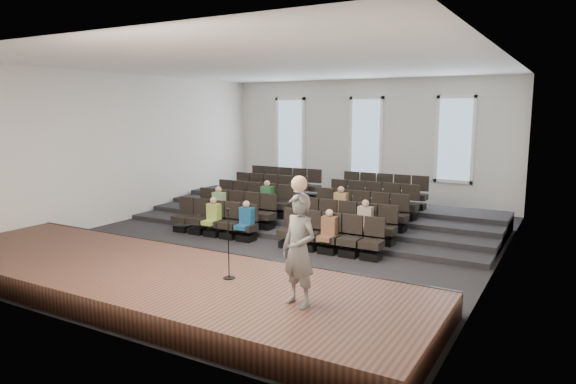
% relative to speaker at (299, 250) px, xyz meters
% --- Properties ---
extents(ground, '(14.00, 14.00, 0.00)m').
position_rel_speaker_xyz_m(ground, '(-3.59, 5.33, -1.46)').
color(ground, black).
rests_on(ground, ground).
extents(ceiling, '(12.00, 14.00, 0.02)m').
position_rel_speaker_xyz_m(ceiling, '(-3.59, 5.33, 3.55)').
color(ceiling, white).
rests_on(ceiling, ground).
extents(wall_back, '(12.00, 0.04, 5.00)m').
position_rel_speaker_xyz_m(wall_back, '(-3.59, 12.35, 1.04)').
color(wall_back, silver).
rests_on(wall_back, ground).
extents(wall_front, '(12.00, 0.04, 5.00)m').
position_rel_speaker_xyz_m(wall_front, '(-3.59, -1.69, 1.04)').
color(wall_front, silver).
rests_on(wall_front, ground).
extents(wall_left, '(0.04, 14.00, 5.00)m').
position_rel_speaker_xyz_m(wall_left, '(-9.61, 5.33, 1.04)').
color(wall_left, silver).
rests_on(wall_left, ground).
extents(wall_right, '(0.04, 14.00, 5.00)m').
position_rel_speaker_xyz_m(wall_right, '(2.43, 5.33, 1.04)').
color(wall_right, silver).
rests_on(wall_right, ground).
extents(stage, '(11.80, 3.60, 0.50)m').
position_rel_speaker_xyz_m(stage, '(-3.59, 0.23, -1.21)').
color(stage, '#4C2D20').
rests_on(stage, ground).
extents(stage_lip, '(11.80, 0.06, 0.52)m').
position_rel_speaker_xyz_m(stage_lip, '(-3.59, 2.00, -1.21)').
color(stage_lip, black).
rests_on(stage_lip, ground).
extents(risers, '(11.80, 4.80, 0.60)m').
position_rel_speaker_xyz_m(risers, '(-3.59, 8.50, -1.26)').
color(risers, black).
rests_on(risers, ground).
extents(seating_rows, '(6.80, 4.70, 1.67)m').
position_rel_speaker_xyz_m(seating_rows, '(-3.59, 6.87, -0.78)').
color(seating_rows, black).
rests_on(seating_rows, ground).
extents(windows, '(8.44, 0.10, 3.24)m').
position_rel_speaker_xyz_m(windows, '(-3.59, 12.29, 1.24)').
color(windows, white).
rests_on(windows, wall_back).
extents(audience, '(5.45, 2.64, 1.10)m').
position_rel_speaker_xyz_m(audience, '(-3.69, 5.64, -0.65)').
color(audience, '#9AB648').
rests_on(audience, seating_rows).
extents(speaker, '(0.80, 0.64, 1.91)m').
position_rel_speaker_xyz_m(speaker, '(0.00, 0.00, 0.00)').
color(speaker, '#625F5C').
rests_on(speaker, stage).
extents(mic_stand, '(0.24, 0.24, 1.41)m').
position_rel_speaker_xyz_m(mic_stand, '(-1.86, 0.54, -0.54)').
color(mic_stand, black).
rests_on(mic_stand, stage).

